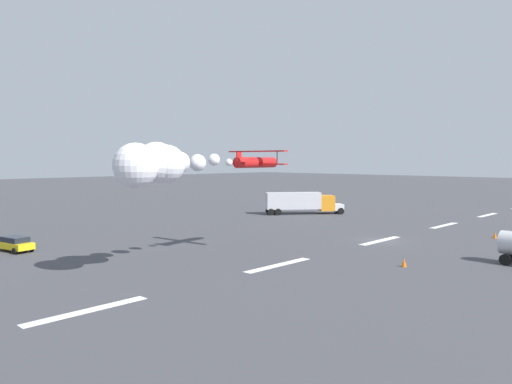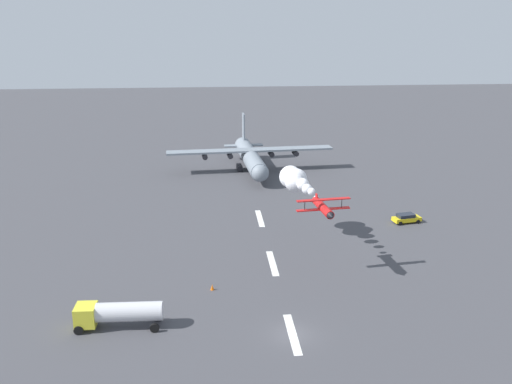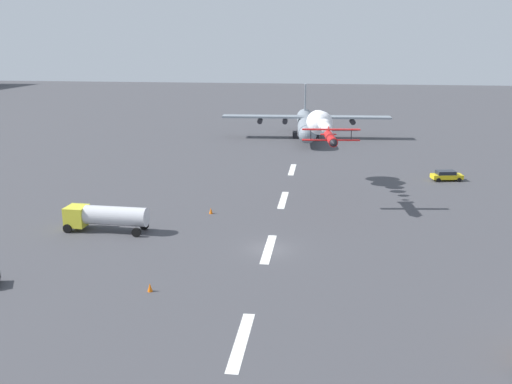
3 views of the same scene
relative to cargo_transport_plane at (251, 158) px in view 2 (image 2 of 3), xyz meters
The scene contains 9 objects.
ground_plane 64.86m from the cargo_transport_plane, behind, with size 440.00×440.00×0.00m, color #424247.
runway_stripe_3 64.86m from the cargo_transport_plane, behind, with size 8.00×0.90×0.01m, color white.
runway_stripe_4 47.11m from the cargo_transport_plane, behind, with size 8.00×0.90×0.01m, color white.
runway_stripe_5 29.40m from the cargo_transport_plane, behind, with size 8.00×0.90×0.01m, color white.
cargo_transport_plane is the anchor object (origin of this frame).
stunt_biplane_red 38.82m from the cargo_transport_plane, behind, with size 20.45×7.08×3.57m.
fuel_tanker_truck 64.77m from the cargo_transport_plane, 162.61° to the left, with size 3.00×9.30×2.90m.
followme_car_yellow 40.39m from the cargo_transport_plane, 145.89° to the right, with size 2.68×4.79×1.52m.
traffic_cone_far 54.89m from the cargo_transport_plane, behind, with size 0.44×0.44×0.75m, color orange.
Camera 2 is at (-51.00, 8.47, 31.91)m, focal length 39.06 mm.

